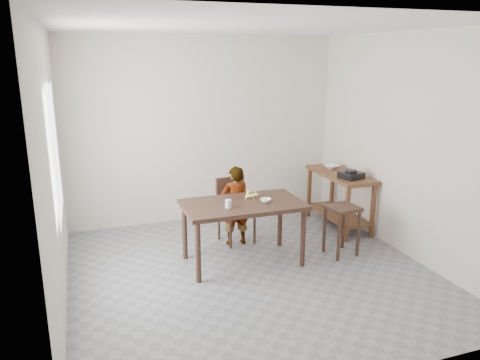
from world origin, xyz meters
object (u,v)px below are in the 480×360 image
object	(u,v)px
dining_chair	(236,211)
stool	(341,230)
dining_table	(243,233)
child	(235,206)
prep_counter	(339,200)

from	to	relation	value
dining_chair	stool	world-z (taller)	dining_chair
dining_table	child	world-z (taller)	child
dining_table	child	bearing A→B (deg)	80.20
dining_table	dining_chair	bearing A→B (deg)	77.74
prep_counter	child	world-z (taller)	child
dining_table	stool	xyz separation A→B (m)	(1.23, -0.18, -0.06)
stool	child	bearing A→B (deg)	146.53
dining_table	child	xyz separation A→B (m)	(0.10, 0.57, 0.15)
child	dining_table	bearing A→B (deg)	81.49
dining_table	prep_counter	world-z (taller)	prep_counter
prep_counter	stool	bearing A→B (deg)	-118.88
dining_chair	stool	xyz separation A→B (m)	(1.10, -0.82, -0.11)
dining_table	child	size ratio (longest dim) A/B	1.33
prep_counter	dining_chair	xyz separation A→B (m)	(-1.58, -0.06, 0.03)
prep_counter	dining_chair	size ratio (longest dim) A/B	1.41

